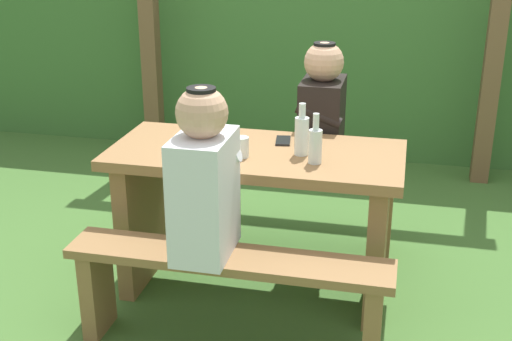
% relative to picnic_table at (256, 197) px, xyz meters
% --- Properties ---
extents(ground_plane, '(12.00, 12.00, 0.00)m').
position_rel_picnic_table_xyz_m(ground_plane, '(0.00, 0.00, -0.51)').
color(ground_plane, '#416C2F').
extents(hedge_backdrop, '(6.40, 0.61, 1.65)m').
position_rel_picnic_table_xyz_m(hedge_backdrop, '(0.00, 2.38, 0.31)').
color(hedge_backdrop, '#3C6F32').
rests_on(hedge_backdrop, ground_plane).
extents(pergola_post_left, '(0.12, 0.12, 2.07)m').
position_rel_picnic_table_xyz_m(pergola_post_left, '(-1.23, 1.81, 0.53)').
color(pergola_post_left, brown).
rests_on(pergola_post_left, ground_plane).
extents(pergola_post_right, '(0.12, 0.12, 2.07)m').
position_rel_picnic_table_xyz_m(pergola_post_right, '(1.23, 1.81, 0.53)').
color(pergola_post_right, brown).
rests_on(pergola_post_right, ground_plane).
extents(picnic_table, '(1.40, 0.64, 0.75)m').
position_rel_picnic_table_xyz_m(picnic_table, '(0.00, 0.00, 0.00)').
color(picnic_table, olive).
rests_on(picnic_table, ground_plane).
extents(bench_near, '(1.40, 0.24, 0.47)m').
position_rel_picnic_table_xyz_m(bench_near, '(0.00, -0.53, -0.18)').
color(bench_near, olive).
rests_on(bench_near, ground_plane).
extents(bench_far, '(1.40, 0.24, 0.47)m').
position_rel_picnic_table_xyz_m(bench_far, '(0.00, 0.53, -0.18)').
color(bench_far, olive).
rests_on(bench_far, ground_plane).
extents(person_white_shirt, '(0.25, 0.35, 0.72)m').
position_rel_picnic_table_xyz_m(person_white_shirt, '(-0.10, -0.52, 0.29)').
color(person_white_shirt, silver).
rests_on(person_white_shirt, bench_near).
extents(person_black_coat, '(0.25, 0.35, 0.72)m').
position_rel_picnic_table_xyz_m(person_black_coat, '(0.24, 0.52, 0.29)').
color(person_black_coat, black).
rests_on(person_black_coat, bench_far).
extents(drinking_glass, '(0.07, 0.07, 0.10)m').
position_rel_picnic_table_xyz_m(drinking_glass, '(-0.04, -0.11, 0.29)').
color(drinking_glass, silver).
rests_on(drinking_glass, picnic_table).
extents(bottle_left, '(0.07, 0.07, 0.25)m').
position_rel_picnic_table_xyz_m(bottle_left, '(0.22, -0.01, 0.34)').
color(bottle_left, silver).
rests_on(bottle_left, picnic_table).
extents(bottle_right, '(0.06, 0.06, 0.23)m').
position_rel_picnic_table_xyz_m(bottle_right, '(0.30, -0.11, 0.33)').
color(bottle_right, silver).
rests_on(bottle_right, picnic_table).
extents(cell_phone, '(0.09, 0.15, 0.01)m').
position_rel_picnic_table_xyz_m(cell_phone, '(0.10, 0.15, 0.25)').
color(cell_phone, black).
rests_on(cell_phone, picnic_table).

